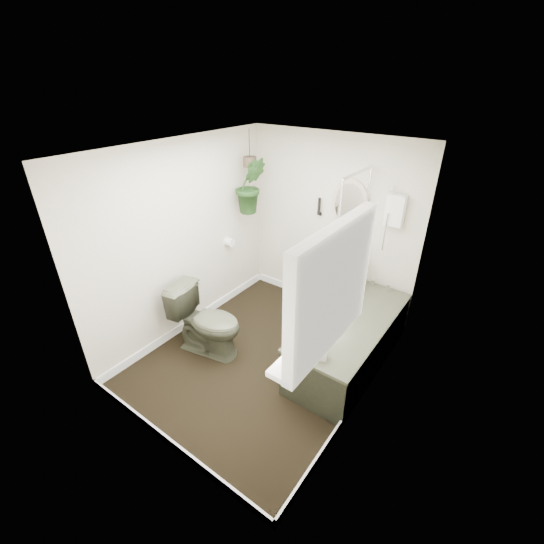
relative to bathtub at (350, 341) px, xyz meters
The scene contains 22 objects.
floor 0.99m from the bathtub, 147.99° to the right, with size 2.30×2.80×0.02m, color black.
ceiling 2.23m from the bathtub, 147.99° to the right, with size 2.30×2.80×0.02m, color white.
wall_back 1.49m from the bathtub, 131.32° to the left, with size 2.30×0.02×2.30m, color beige.
wall_front 2.24m from the bathtub, 112.73° to the right, with size 2.30×0.02×2.30m, color beige.
wall_left 2.20m from the bathtub, 165.69° to the right, with size 0.02×2.80×2.30m, color beige.
wall_right 1.06m from the bathtub, 54.25° to the right, with size 0.02×2.80×2.30m, color beige.
skirting 0.97m from the bathtub, 147.99° to the right, with size 2.30×2.80×0.10m, color white.
bathtub is the anchor object (origin of this frame).
bath_screen 1.15m from the bathtub, 123.96° to the left, with size 0.04×0.72×1.40m, color silver, non-canonical shape.
shower_box 1.51m from the bathtub, 90.00° to the left, with size 0.20×0.10×0.35m, color white.
oval_mirror 1.59m from the bathtub, 122.30° to the left, with size 0.46×0.03×0.62m, color #BCAC92.
wall_sconce 1.70m from the bathtub, 137.85° to the left, with size 0.04×0.04×0.22m, color black.
toilet_roll_holder 2.01m from the bathtub, behind, with size 0.11×0.11×0.11m, color white.
window_recess 1.84m from the bathtub, 76.41° to the right, with size 0.08×1.00×0.90m, color white.
window_sill 1.54m from the bathtub, 79.61° to the right, with size 0.18×1.00×0.04m, color white.
window_blinds 1.83m from the bathtub, 78.46° to the right, with size 0.01×0.86×0.76m, color white.
toilet 1.60m from the bathtub, 151.15° to the right, with size 0.46×0.81×0.82m, color #424533.
pedestal_sink 0.84m from the bathtub, 132.50° to the left, with size 0.60×0.51×1.02m, color #424533, non-canonical shape.
sill_plant 1.41m from the bathtub, 78.64° to the right, with size 0.20×0.17×0.22m, color black.
hanging_plant 2.22m from the bathtub, 165.28° to the left, with size 0.39×0.31×0.70m, color black.
soap_bottle 0.82m from the bathtub, 87.46° to the right, with size 0.08×0.09×0.19m, color black.
hanging_pot 2.41m from the bathtub, 165.28° to the left, with size 0.16×0.16×0.12m, color #3E3123.
Camera 1 is at (1.95, -2.53, 2.87)m, focal length 24.00 mm.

